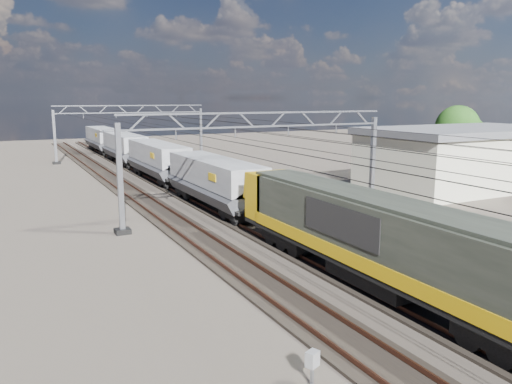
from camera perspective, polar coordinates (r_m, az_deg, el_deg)
name	(u,v)px	position (r m, az deg, el deg)	size (l,w,h in m)	color
ground	(293,230)	(30.88, 4.23, -4.36)	(160.00, 160.00, 0.00)	black
track_outer_west	(202,242)	(28.29, -6.23, -5.65)	(2.60, 140.00, 0.30)	black
track_loco	(264,233)	(29.89, 0.95, -4.69)	(2.60, 140.00, 0.30)	black
track_inner_east	(320,225)	(31.92, 7.30, -3.78)	(2.60, 140.00, 0.30)	black
track_outer_east	(369,218)	(34.30, 12.82, -2.95)	(2.60, 140.00, 0.30)	black
catenary_gantry_mid	(262,160)	(33.54, 0.74, 3.68)	(19.90, 0.90, 7.11)	gray
catenary_gantry_far	(132,130)	(67.35, -13.95, 6.89)	(19.90, 0.90, 7.11)	gray
overhead_wires	(237,129)	(36.94, -2.20, 7.19)	(12.03, 140.00, 0.53)	black
locomotive	(380,238)	(21.29, 14.00, -5.10)	(2.76, 21.10, 3.62)	black
hopper_wagon_lead	(214,179)	(36.17, -4.77, 1.48)	(3.38, 13.00, 3.25)	black
hopper_wagon_mid	(158,158)	(49.46, -11.14, 3.79)	(3.38, 13.00, 3.25)	black
hopper_wagon_third	(125,146)	(63.15, -14.79, 5.10)	(3.38, 13.00, 3.25)	black
hopper_wagon_fourth	(102,138)	(77.02, -17.15, 5.92)	(3.38, 13.00, 3.25)	black
trackside_cabinet	(312,360)	(14.74, 6.46, -18.58)	(0.44, 0.39, 1.08)	gray
industrial_shed	(465,157)	(49.31, 22.78, 3.72)	(18.60, 10.60, 5.40)	beige
tree_far	(461,129)	(60.50, 22.36, 6.67)	(5.33, 4.93, 7.23)	#3C261B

